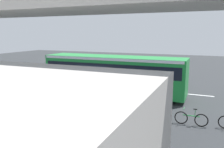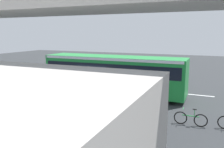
# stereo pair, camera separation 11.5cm
# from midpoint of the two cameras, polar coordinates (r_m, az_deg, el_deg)

# --- Properties ---
(ground) EXTENTS (80.00, 80.00, 0.00)m
(ground) POSITION_cam_midpoint_polar(r_m,az_deg,el_deg) (19.58, -3.40, -4.79)
(ground) COLOR #2D3033
(city_bus) EXTENTS (11.54, 2.85, 3.15)m
(city_bus) POSITION_cam_midpoint_polar(r_m,az_deg,el_deg) (18.92, 0.52, 0.55)
(city_bus) COLOR #1E8C38
(city_bus) RESTS_ON ground
(bicycle_green) EXTENTS (1.77, 0.44, 0.96)m
(bicycle_green) POSITION_cam_midpoint_polar(r_m,az_deg,el_deg) (13.59, 18.89, -10.35)
(bicycle_green) COLOR black
(bicycle_green) RESTS_ON ground
(pedestrian) EXTENTS (0.38, 0.38, 1.79)m
(pedestrian) POSITION_cam_midpoint_polar(r_m,az_deg,el_deg) (24.49, -20.67, -0.32)
(pedestrian) COLOR #2D2D38
(pedestrian) RESTS_ON ground
(lane_dash_leftmost) EXTENTS (2.00, 0.20, 0.01)m
(lane_dash_leftmost) POSITION_cam_midpoint_polar(r_m,az_deg,el_deg) (20.30, 21.13, -4.91)
(lane_dash_leftmost) COLOR silver
(lane_dash_leftmost) RESTS_ON ground
(lane_dash_left) EXTENTS (2.00, 0.20, 0.01)m
(lane_dash_left) POSITION_cam_midpoint_polar(r_m,az_deg,el_deg) (20.80, 10.05, -4.04)
(lane_dash_left) COLOR silver
(lane_dash_left) RESTS_ON ground
(lane_dash_centre) EXTENTS (2.00, 0.20, 0.01)m
(lane_dash_centre) POSITION_cam_midpoint_polar(r_m,az_deg,el_deg) (22.03, -0.13, -3.10)
(lane_dash_centre) COLOR silver
(lane_dash_centre) RESTS_ON ground
(lane_dash_right) EXTENTS (2.00, 0.20, 0.01)m
(lane_dash_right) POSITION_cam_midpoint_polar(r_m,az_deg,el_deg) (23.87, -8.98, -2.21)
(lane_dash_right) COLOR silver
(lane_dash_right) RESTS_ON ground
(lane_dash_rightmost) EXTENTS (2.00, 0.20, 0.01)m
(lane_dash_rightmost) POSITION_cam_midpoint_polar(r_m,az_deg,el_deg) (26.20, -16.40, -1.42)
(lane_dash_rightmost) COLOR silver
(lane_dash_rightmost) RESTS_ON ground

